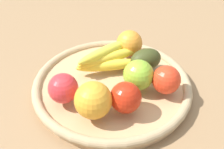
% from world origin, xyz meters
% --- Properties ---
extents(ground_plane, '(2.40, 2.40, 0.00)m').
position_xyz_m(ground_plane, '(0.00, 0.00, 0.00)').
color(ground_plane, olive).
rests_on(ground_plane, ground).
extents(basket, '(0.40, 0.40, 0.03)m').
position_xyz_m(basket, '(0.00, 0.00, 0.02)').
color(basket, tan).
rests_on(basket, ground_plane).
extents(banana_bunch, '(0.11, 0.18, 0.06)m').
position_xyz_m(banana_bunch, '(-0.06, -0.00, 0.06)').
color(banana_bunch, yellow).
rests_on(banana_bunch, basket).
extents(apple_3, '(0.10, 0.10, 0.07)m').
position_xyz_m(apple_3, '(0.10, 0.01, 0.07)').
color(apple_3, red).
rests_on(apple_3, basket).
extents(apple_0, '(0.10, 0.10, 0.07)m').
position_xyz_m(apple_0, '(0.03, 0.06, 0.07)').
color(apple_0, '#87B72E').
rests_on(apple_0, basket).
extents(avocado, '(0.08, 0.10, 0.06)m').
position_xyz_m(avocado, '(-0.04, 0.09, 0.06)').
color(avocado, '#373D18').
rests_on(avocado, basket).
extents(apple_1, '(0.08, 0.08, 0.07)m').
position_xyz_m(apple_1, '(0.05, -0.12, 0.07)').
color(apple_1, red).
rests_on(apple_1, basket).
extents(orange_1, '(0.09, 0.09, 0.08)m').
position_xyz_m(orange_1, '(0.11, -0.06, 0.08)').
color(orange_1, gold).
rests_on(orange_1, basket).
extents(apple_2, '(0.07, 0.07, 0.07)m').
position_xyz_m(apple_2, '(0.06, 0.12, 0.07)').
color(apple_2, red).
rests_on(apple_2, basket).
extents(orange_0, '(0.07, 0.07, 0.07)m').
position_xyz_m(orange_0, '(-0.11, 0.06, 0.07)').
color(orange_0, orange).
rests_on(orange_0, basket).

